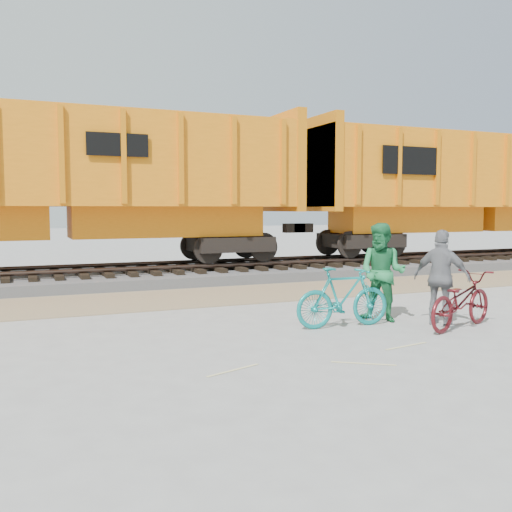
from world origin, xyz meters
The scene contains 10 objects.
ground centered at (0.00, 0.00, 0.00)m, with size 120.00×120.00×0.00m, color #9E9E99.
gravel_strip centered at (0.00, 5.50, 0.01)m, with size 120.00×3.00×0.02m, color #9D8462.
ballast_bed centered at (0.00, 9.00, 0.15)m, with size 120.00×4.00×0.30m, color slate.
track centered at (0.00, 9.00, 0.47)m, with size 120.00×2.60×0.24m.
hopper_car_center centered at (-2.50, 9.00, 3.01)m, with size 14.00×3.13×4.65m.
hopper_car_right centered at (12.50, 9.00, 3.01)m, with size 14.00×3.13×4.65m.
bicycle_teal centered at (1.85, 1.05, 0.56)m, with size 0.52×1.85×1.11m, color #118784.
bicycle_maroon centered at (3.75, 0.12, 0.52)m, with size 0.69×1.97×1.03m, color #521217.
person_man centered at (2.85, 1.25, 0.95)m, with size 0.92×0.72×1.90m, color #207641.
person_woman centered at (3.65, 0.52, 0.89)m, with size 1.05×0.44×1.79m, color slate.
Camera 1 is at (-3.65, -7.82, 2.17)m, focal length 40.00 mm.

